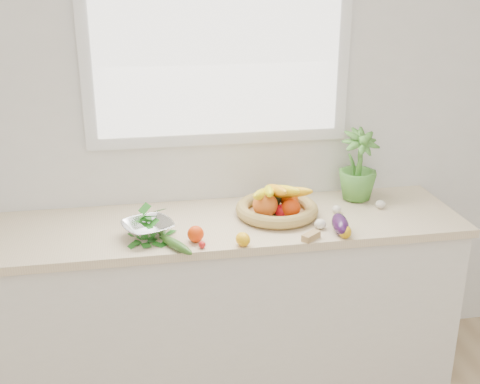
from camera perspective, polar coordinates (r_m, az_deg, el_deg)
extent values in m
cube|color=white|center=(3.01, -2.03, 7.43)|extent=(4.50, 0.02, 2.70)
cube|color=silver|center=(3.08, -1.00, -10.78)|extent=(2.20, 0.58, 0.86)
cube|color=beige|center=(2.87, -1.05, -3.10)|extent=(2.24, 0.62, 0.04)
cube|color=white|center=(2.93, -2.09, 15.01)|extent=(1.30, 0.03, 1.10)
cube|color=white|center=(2.91, -2.03, 14.97)|extent=(1.18, 0.01, 0.98)
sphere|color=#EA3907|center=(2.64, -4.23, -3.99)|extent=(0.09, 0.09, 0.07)
ellipsoid|color=#FFB30D|center=(2.60, 0.28, -4.50)|extent=(0.08, 0.09, 0.06)
ellipsoid|color=#E0A50C|center=(2.72, 9.92, -3.73)|extent=(0.07, 0.08, 0.06)
ellipsoid|color=yellow|center=(2.82, 9.43, -2.82)|extent=(0.09, 0.09, 0.06)
sphere|color=red|center=(2.89, 4.02, -1.85)|extent=(0.09, 0.09, 0.07)
cube|color=tan|center=(2.69, 6.74, -4.19)|extent=(0.10, 0.09, 0.03)
ellipsoid|color=silver|center=(2.98, 9.14, -1.63)|extent=(0.06, 0.06, 0.04)
ellipsoid|color=beige|center=(3.08, 13.19, -1.15)|extent=(0.06, 0.06, 0.04)
ellipsoid|color=white|center=(2.80, 7.62, -3.03)|extent=(0.06, 0.06, 0.05)
ellipsoid|color=#2E103B|center=(2.77, 9.48, -3.02)|extent=(0.10, 0.20, 0.08)
ellipsoid|color=#275519|center=(2.59, -6.08, -5.01)|extent=(0.15, 0.22, 0.04)
sphere|color=red|center=(2.59, -3.62, -5.02)|extent=(0.04, 0.04, 0.03)
imported|color=#4A8E33|center=(3.12, 11.14, 2.55)|extent=(0.24, 0.24, 0.36)
cylinder|color=tan|center=(2.93, 3.50, -2.12)|extent=(0.38, 0.38, 0.01)
torus|color=tan|center=(2.91, 3.51, -1.61)|extent=(0.45, 0.45, 0.06)
sphere|color=orange|center=(2.86, 2.40, -1.23)|extent=(0.14, 0.14, 0.12)
sphere|color=red|center=(2.87, 4.85, -1.51)|extent=(0.10, 0.10, 0.09)
sphere|color=#DF4C07|center=(2.96, 4.73, -0.81)|extent=(0.10, 0.10, 0.09)
ellipsoid|color=black|center=(2.96, 3.03, -0.43)|extent=(0.11, 0.11, 0.12)
ellipsoid|color=yellow|center=(2.86, 2.15, -0.20)|extent=(0.17, 0.25, 0.11)
ellipsoid|color=yellow|center=(2.87, 2.76, 0.08)|extent=(0.09, 0.27, 0.11)
ellipsoid|color=#FFA915|center=(2.87, 3.41, 0.20)|extent=(0.08, 0.27, 0.11)
ellipsoid|color=yellow|center=(2.88, 4.00, 0.16)|extent=(0.16, 0.26, 0.11)
ellipsoid|color=#F1AE13|center=(2.89, 4.67, -0.03)|extent=(0.22, 0.22, 0.11)
cylinder|color=white|center=(2.72, -8.68, -4.08)|extent=(0.11, 0.11, 0.02)
imported|color=silver|center=(2.71, -8.72, -3.39)|extent=(0.29, 0.29, 0.05)
ellipsoid|color=#286A1A|center=(2.69, -8.77, -2.62)|extent=(0.21, 0.21, 0.07)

